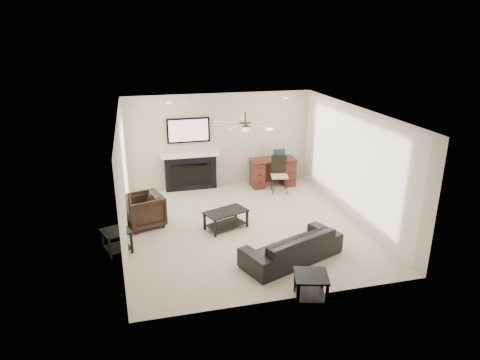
{
  "coord_description": "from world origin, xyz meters",
  "views": [
    {
      "loc": [
        -2.17,
        -8.19,
        4.08
      ],
      "look_at": [
        -0.13,
        0.02,
        1.07
      ],
      "focal_mm": 32.0,
      "sensor_mm": 36.0,
      "label": 1
    }
  ],
  "objects": [
    {
      "name": "room_shell",
      "position": [
        0.19,
        0.08,
        1.68
      ],
      "size": [
        5.5,
        5.54,
        2.52
      ],
      "color": "beige",
      "rests_on": "ground"
    },
    {
      "name": "sofa",
      "position": [
        0.45,
        -1.6,
        0.29
      ],
      "size": [
        2.1,
        1.42,
        0.57
      ],
      "primitive_type": "imported",
      "rotation": [
        0.0,
        0.0,
        3.52
      ],
      "color": "black",
      "rests_on": "ground"
    },
    {
      "name": "armchair",
      "position": [
        -2.15,
        0.55,
        0.36
      ],
      "size": [
        0.97,
        0.96,
        0.72
      ],
      "primitive_type": "imported",
      "rotation": [
        0.0,
        0.0,
        -1.28
      ],
      "color": "black",
      "rests_on": "ground"
    },
    {
      "name": "coffee_table",
      "position": [
        -0.45,
        -0.0,
        0.2
      ],
      "size": [
        1.02,
        0.8,
        0.4
      ],
      "primitive_type": "cube",
      "rotation": [
        0.0,
        0.0,
        0.38
      ],
      "color": "black",
      "rests_on": "ground"
    },
    {
      "name": "end_table_near",
      "position": [
        0.3,
        -2.85,
        0.23
      ],
      "size": [
        0.64,
        0.64,
        0.45
      ],
      "primitive_type": "cube",
      "rotation": [
        0.0,
        0.0,
        -0.28
      ],
      "color": "black",
      "rests_on": "ground"
    },
    {
      "name": "end_table_left",
      "position": [
        -2.7,
        -0.5,
        0.23
      ],
      "size": [
        0.64,
        0.64,
        0.45
      ],
      "primitive_type": "cube",
      "rotation": [
        0.0,
        0.0,
        0.36
      ],
      "color": "black",
      "rests_on": "ground"
    },
    {
      "name": "fireplace_unit",
      "position": [
        -0.85,
        2.58,
        0.95
      ],
      "size": [
        1.52,
        0.34,
        1.91
      ],
      "primitive_type": "cube",
      "color": "black",
      "rests_on": "ground"
    },
    {
      "name": "desk",
      "position": [
        1.36,
        2.3,
        0.38
      ],
      "size": [
        1.22,
        0.56,
        0.76
      ],
      "primitive_type": "cube",
      "color": "#421910",
      "rests_on": "ground"
    },
    {
      "name": "desk_chair",
      "position": [
        1.36,
        1.75,
        0.48
      ],
      "size": [
        0.5,
        0.52,
        0.97
      ],
      "primitive_type": "cube",
      "rotation": [
        0.0,
        0.0,
        -0.2
      ],
      "color": "black",
      "rests_on": "ground"
    },
    {
      "name": "laptop",
      "position": [
        1.56,
        2.28,
        0.88
      ],
      "size": [
        0.33,
        0.24,
        0.23
      ],
      "primitive_type": "cube",
      "color": "black",
      "rests_on": "desk"
    }
  ]
}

